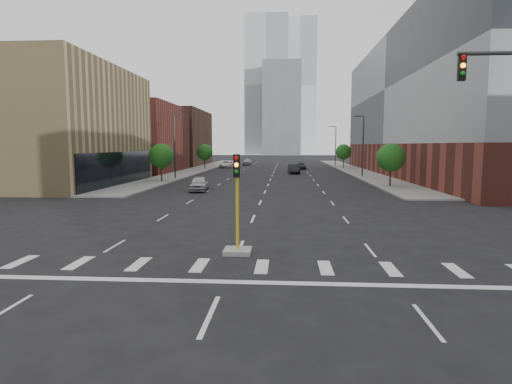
# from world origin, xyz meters

# --- Properties ---
(ground) EXTENTS (400.00, 400.00, 0.00)m
(ground) POSITION_xyz_m (0.00, 0.00, 0.00)
(ground) COLOR black
(ground) RESTS_ON ground
(sidewalk_left_far) EXTENTS (5.00, 92.00, 0.15)m
(sidewalk_left_far) POSITION_xyz_m (-15.00, 74.00, 0.07)
(sidewalk_left_far) COLOR gray
(sidewalk_left_far) RESTS_ON ground
(sidewalk_right_far) EXTENTS (5.00, 92.00, 0.15)m
(sidewalk_right_far) POSITION_xyz_m (15.00, 74.00, 0.07)
(sidewalk_right_far) COLOR gray
(sidewalk_right_far) RESTS_ON ground
(building_left_mid) EXTENTS (20.00, 24.00, 14.00)m
(building_left_mid) POSITION_xyz_m (-27.50, 40.00, 7.00)
(building_left_mid) COLOR tan
(building_left_mid) RESTS_ON ground
(building_left_far_a) EXTENTS (20.00, 22.00, 12.00)m
(building_left_far_a) POSITION_xyz_m (-27.50, 66.00, 6.00)
(building_left_far_a) COLOR brown
(building_left_far_a) RESTS_ON ground
(building_left_far_b) EXTENTS (20.00, 24.00, 13.00)m
(building_left_far_b) POSITION_xyz_m (-27.50, 92.00, 6.50)
(building_left_far_b) COLOR brown
(building_left_far_b) RESTS_ON ground
(building_right_main) EXTENTS (24.00, 70.00, 22.00)m
(building_right_main) POSITION_xyz_m (29.50, 60.00, 11.00)
(building_right_main) COLOR brown
(building_right_main) RESTS_ON ground
(tower_left) EXTENTS (22.00, 22.00, 70.00)m
(tower_left) POSITION_xyz_m (-8.00, 220.00, 35.00)
(tower_left) COLOR #B2B7BC
(tower_left) RESTS_ON ground
(tower_right) EXTENTS (20.00, 20.00, 80.00)m
(tower_right) POSITION_xyz_m (10.00, 260.00, 40.00)
(tower_right) COLOR #B2B7BC
(tower_right) RESTS_ON ground
(tower_mid) EXTENTS (18.00, 18.00, 44.00)m
(tower_mid) POSITION_xyz_m (0.00, 200.00, 22.00)
(tower_mid) COLOR slate
(tower_mid) RESTS_ON ground
(median_traffic_signal) EXTENTS (1.20, 1.20, 4.40)m
(median_traffic_signal) POSITION_xyz_m (0.00, 8.97, 0.97)
(median_traffic_signal) COLOR #999993
(median_traffic_signal) RESTS_ON ground
(streetlight_right_a) EXTENTS (1.60, 0.22, 9.07)m
(streetlight_right_a) POSITION_xyz_m (13.41, 55.00, 5.01)
(streetlight_right_a) COLOR #2D2D30
(streetlight_right_a) RESTS_ON ground
(streetlight_right_b) EXTENTS (1.60, 0.22, 9.07)m
(streetlight_right_b) POSITION_xyz_m (13.41, 90.00, 5.01)
(streetlight_right_b) COLOR #2D2D30
(streetlight_right_b) RESTS_ON ground
(streetlight_left) EXTENTS (1.60, 0.22, 9.07)m
(streetlight_left) POSITION_xyz_m (-13.41, 50.00, 5.01)
(streetlight_left) COLOR #2D2D30
(streetlight_left) RESTS_ON ground
(tree_left_near) EXTENTS (3.20, 3.20, 4.85)m
(tree_left_near) POSITION_xyz_m (-14.00, 45.00, 3.39)
(tree_left_near) COLOR #382619
(tree_left_near) RESTS_ON ground
(tree_left_far) EXTENTS (3.20, 3.20, 4.85)m
(tree_left_far) POSITION_xyz_m (-14.00, 75.00, 3.39)
(tree_left_far) COLOR #382619
(tree_left_far) RESTS_ON ground
(tree_right_near) EXTENTS (3.20, 3.20, 4.85)m
(tree_right_near) POSITION_xyz_m (14.00, 40.00, 3.39)
(tree_right_near) COLOR #382619
(tree_right_near) RESTS_ON ground
(tree_right_far) EXTENTS (3.20, 3.20, 4.85)m
(tree_right_far) POSITION_xyz_m (14.00, 80.00, 3.39)
(tree_right_far) COLOR #382619
(tree_right_far) RESTS_ON ground
(car_near_left) EXTENTS (2.30, 4.73, 1.56)m
(car_near_left) POSITION_xyz_m (-6.95, 34.58, 0.78)
(car_near_left) COLOR #A6A6AB
(car_near_left) RESTS_ON ground
(car_mid_right) EXTENTS (2.08, 4.93, 1.58)m
(car_mid_right) POSITION_xyz_m (3.47, 62.78, 0.79)
(car_mid_right) COLOR black
(car_mid_right) RESTS_ON ground
(car_far_left) EXTENTS (2.85, 5.60, 1.52)m
(car_far_left) POSITION_xyz_m (-10.41, 80.68, 0.76)
(car_far_left) COLOR white
(car_far_left) RESTS_ON ground
(car_deep_right) EXTENTS (1.98, 4.68, 1.35)m
(car_deep_right) POSITION_xyz_m (5.15, 75.38, 0.67)
(car_deep_right) COLOR black
(car_deep_right) RESTS_ON ground
(car_distant) EXTENTS (2.16, 4.92, 1.65)m
(car_distant) POSITION_xyz_m (-7.15, 93.13, 0.82)
(car_distant) COLOR #A8A7AC
(car_distant) RESTS_ON ground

